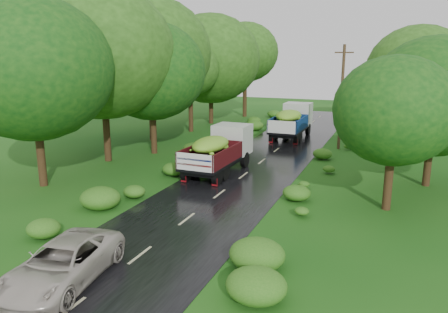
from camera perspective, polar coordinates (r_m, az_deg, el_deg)
The scene contains 10 objects.
ground at distance 17.43m, azimuth -10.91°, elevation -12.57°, with size 120.00×120.00×0.00m, color #10450E.
road at distance 21.44m, azimuth -3.69°, elevation -7.26°, with size 6.50×80.00×0.02m, color black.
road_lines at distance 22.28m, azimuth -2.58°, elevation -6.39°, with size 0.12×69.60×0.00m.
truck_near at distance 28.02m, azimuth -0.50°, elevation 1.10°, with size 2.55×6.77×2.82m.
truck_far at distance 40.10m, azimuth 8.94°, elevation 4.79°, with size 2.56×7.05×2.95m.
car at distance 15.92m, azimuth -20.30°, elevation -12.95°, with size 2.33×5.05×1.40m, color #BDB4A8.
utility_pole at distance 35.78m, azimuth 15.10°, elevation 7.59°, with size 1.44×0.24×8.20m.
trees_left at distance 38.31m, azimuth -7.66°, elevation 12.41°, with size 7.19×35.28×9.60m.
trees_right at distance 36.22m, azimuth 23.63°, elevation 8.94°, with size 5.65×29.84×7.90m.
shrubs at distance 29.34m, azimuth 3.84°, elevation -0.86°, with size 11.90×44.00×0.70m.
Camera 1 is at (8.68, -13.08, 7.56)m, focal length 35.00 mm.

